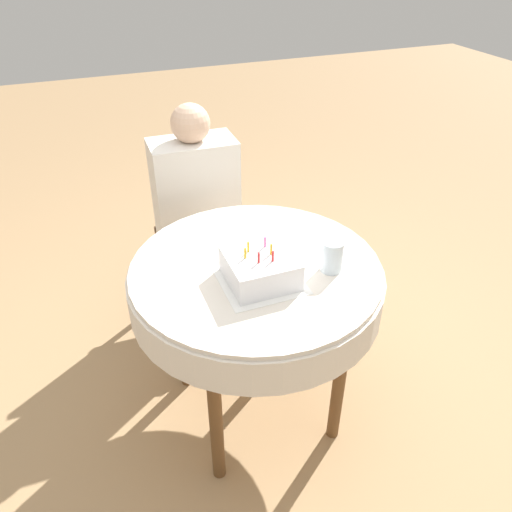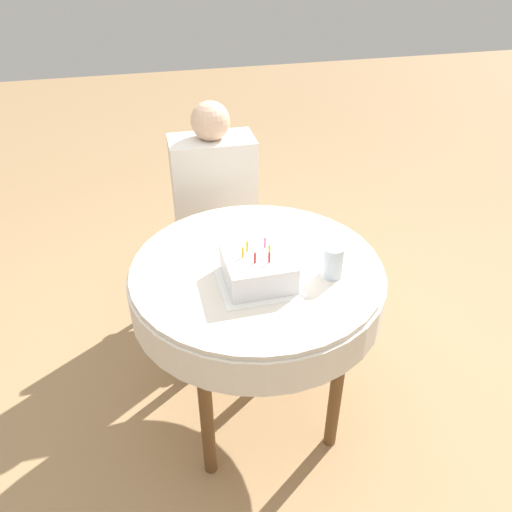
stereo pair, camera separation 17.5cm
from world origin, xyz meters
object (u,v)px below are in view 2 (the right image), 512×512
object	(u,v)px
person	(215,198)
birthday_cake	(258,268)
drinking_glass	(333,261)
chair	(214,226)

from	to	relation	value
person	birthday_cake	bearing A→B (deg)	-87.76
birthday_cake	drinking_glass	size ratio (longest dim) A/B	1.92
chair	drinking_glass	world-z (taller)	drinking_glass
person	drinking_glass	size ratio (longest dim) A/B	9.84
birthday_cake	drinking_glass	distance (m)	0.26
birthday_cake	drinking_glass	xyz separation A→B (m)	(0.26, -0.04, 0.01)
drinking_glass	person	bearing A→B (deg)	107.88
chair	drinking_glass	bearing A→B (deg)	-72.25
birthday_cake	drinking_glass	world-z (taller)	birthday_cake
person	birthday_cake	distance (m)	0.80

